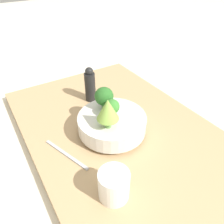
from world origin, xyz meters
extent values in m
plane|color=beige|center=(0.00, 0.00, 0.00)|extent=(6.00, 6.00, 0.00)
cube|color=tan|center=(0.00, 0.00, 0.02)|extent=(0.99, 0.63, 0.04)
cylinder|color=silver|center=(-0.01, -0.04, 0.05)|extent=(0.11, 0.11, 0.01)
cylinder|color=silver|center=(-0.01, -0.04, 0.08)|extent=(0.24, 0.24, 0.06)
cylinder|color=#609347|center=(-0.07, -0.03, 0.12)|extent=(0.02, 0.02, 0.03)
sphere|color=#286023|center=(-0.07, -0.03, 0.16)|extent=(0.07, 0.07, 0.07)
cylinder|color=#7AB256|center=(-0.01, -0.04, 0.12)|extent=(0.02, 0.02, 0.03)
sphere|color=#387A2D|center=(-0.01, -0.04, 0.15)|extent=(0.05, 0.05, 0.05)
cylinder|color=#609347|center=(0.03, -0.07, 0.13)|extent=(0.02, 0.02, 0.03)
cone|color=#84AD47|center=(0.03, -0.07, 0.18)|extent=(0.07, 0.07, 0.07)
cylinder|color=silver|center=(0.21, -0.17, 0.08)|extent=(0.08, 0.08, 0.09)
cylinder|color=black|center=(-0.24, 0.00, 0.10)|extent=(0.05, 0.05, 0.13)
sphere|color=black|center=(-0.24, 0.00, 0.18)|extent=(0.03, 0.03, 0.03)
cube|color=#B2B2B7|center=(0.01, -0.22, 0.04)|extent=(0.19, 0.07, 0.01)
camera|label=1|loc=(0.50, -0.35, 0.58)|focal=35.00mm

